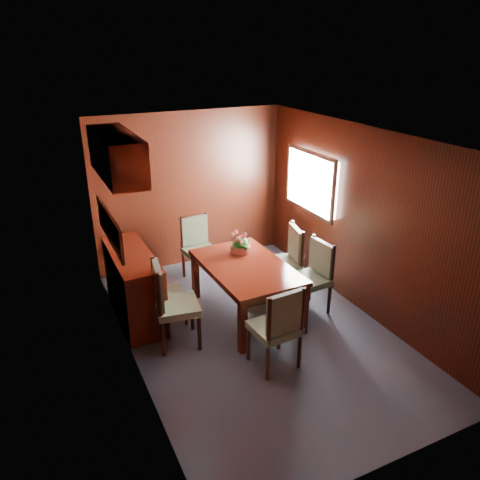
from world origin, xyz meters
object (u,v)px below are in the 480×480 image
sideboard (134,285)px  chair_head (279,324)px  chair_right_near (314,272)px  flower_centerpiece (241,242)px  chair_left_near (170,300)px  dining_table (246,272)px

sideboard → chair_head: (1.14, -1.72, 0.11)m
chair_right_near → flower_centerpiece: size_ratio=3.29×
chair_left_near → chair_right_near: chair_left_near is taller
chair_left_near → flower_centerpiece: chair_left_near is taller
chair_right_near → chair_head: bearing=125.5°
dining_table → chair_head: 1.14m
chair_right_near → chair_head: chair_head is taller
sideboard → chair_right_near: 2.33m
chair_right_near → chair_head: (-1.03, -0.87, 0.01)m
chair_left_near → flower_centerpiece: 1.36m
sideboard → flower_centerpiece: (1.42, -0.19, 0.41)m
chair_left_near → chair_head: (0.90, -0.93, -0.03)m
chair_head → sideboard: bearing=119.3°
chair_head → flower_centerpiece: bearing=75.2°
sideboard → chair_left_near: (0.23, -0.79, 0.14)m
chair_right_near → chair_head: size_ratio=0.98×
dining_table → chair_right_near: chair_right_near is taller
sideboard → chair_left_near: 0.84m
dining_table → chair_left_near: bearing=-171.1°
sideboard → chair_head: bearing=-56.5°
sideboard → chair_right_near: (2.17, -0.85, 0.09)m
dining_table → chair_head: chair_head is taller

